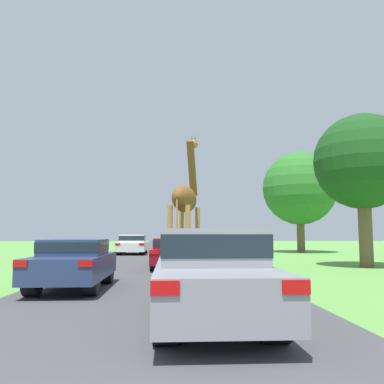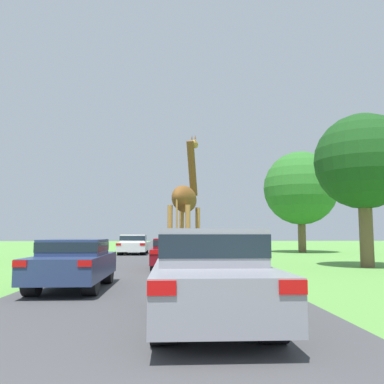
% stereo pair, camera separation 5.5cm
% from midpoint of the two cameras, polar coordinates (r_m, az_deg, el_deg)
% --- Properties ---
extents(road, '(6.84, 120.00, 0.00)m').
position_cam_midpoint_polar(road, '(31.16, -3.79, -8.53)').
color(road, '#424244').
rests_on(road, ground).
extents(giraffe_near_road, '(1.24, 2.82, 5.13)m').
position_cam_midpoint_polar(giraffe_near_road, '(13.75, -0.81, -1.44)').
color(giraffe_near_road, '#B77F3D').
rests_on(giraffe_near_road, ground).
extents(car_lead_maroon, '(1.80, 4.73, 1.54)m').
position_cam_midpoint_polar(car_lead_maroon, '(7.01, 2.56, -11.16)').
color(car_lead_maroon, gray).
rests_on(car_lead_maroon, ground).
extents(car_queue_right, '(1.90, 4.06, 1.25)m').
position_cam_midpoint_polar(car_queue_right, '(17.42, -2.42, -8.44)').
color(car_queue_right, maroon).
rests_on(car_queue_right, ground).
extents(car_queue_left, '(1.99, 4.65, 1.46)m').
position_cam_midpoint_polar(car_queue_left, '(26.97, 1.04, -7.32)').
color(car_queue_left, '#144C28').
rests_on(car_queue_left, ground).
extents(car_far_ahead, '(1.90, 3.99, 1.38)m').
position_cam_midpoint_polar(car_far_ahead, '(22.03, -0.82, -7.76)').
color(car_far_ahead, black).
rests_on(car_far_ahead, ground).
extents(car_verge_right, '(1.94, 4.36, 1.39)m').
position_cam_midpoint_polar(car_verge_right, '(29.55, -8.16, -7.21)').
color(car_verge_right, silver).
rests_on(car_verge_right, ground).
extents(car_rear_follower, '(1.70, 4.01, 1.31)m').
position_cam_midpoint_polar(car_rear_follower, '(11.39, -16.10, -9.39)').
color(car_rear_follower, navy).
rests_on(car_rear_follower, ground).
extents(tree_left_edge, '(4.27, 4.27, 6.81)m').
position_cam_midpoint_polar(tree_left_edge, '(19.72, 22.97, 3.87)').
color(tree_left_edge, brown).
rests_on(tree_left_edge, ground).
extents(tree_right_cluster, '(5.78, 5.78, 7.93)m').
position_cam_midpoint_polar(tree_right_cluster, '(33.17, 15.05, 0.51)').
color(tree_right_cluster, brown).
rests_on(tree_right_cluster, ground).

